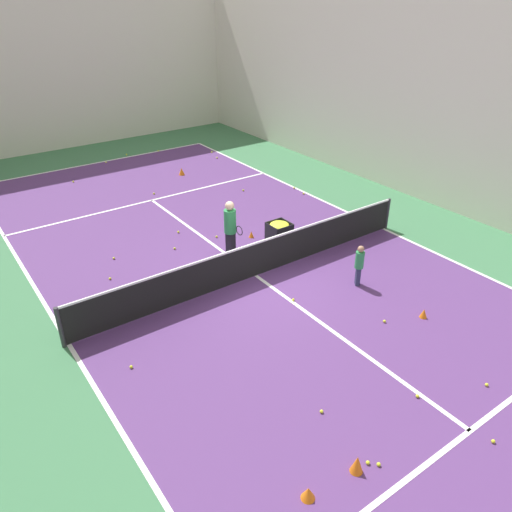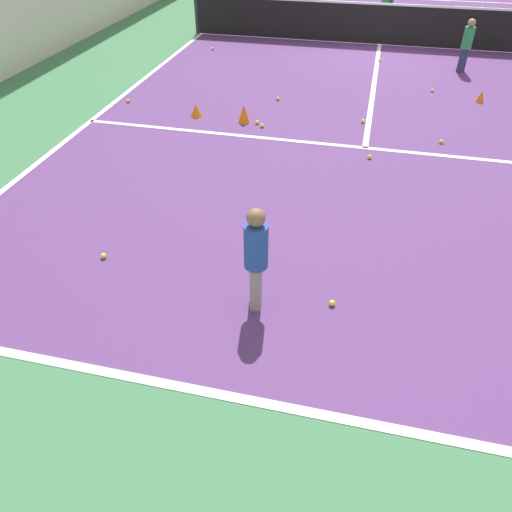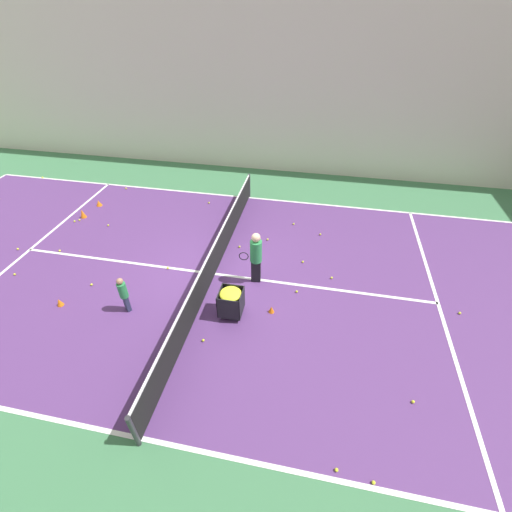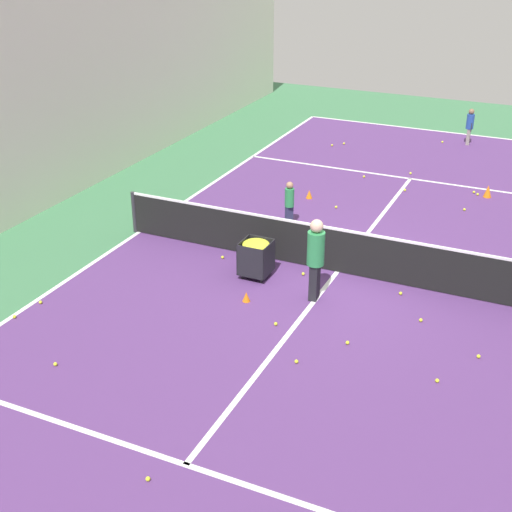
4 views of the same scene
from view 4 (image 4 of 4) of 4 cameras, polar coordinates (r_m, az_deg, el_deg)
ground_plane at (r=15.50m, az=6.52°, el=-1.28°), size 33.93×33.93×0.00m
court_playing_area at (r=15.50m, az=6.52°, el=-1.27°), size 10.14×23.91×0.00m
line_baseline_near at (r=26.43m, az=15.03°, el=9.55°), size 10.14×0.10×0.00m
line_sideline_right at (r=17.54m, az=-9.34°, el=1.90°), size 0.10×23.91×0.00m
line_service_near at (r=21.37m, az=12.25°, el=6.07°), size 10.14×0.10×0.00m
line_service_far at (r=10.49m, az=-5.64°, el=-16.28°), size 10.14×0.10×0.00m
line_centre_service at (r=15.50m, az=6.52°, el=-1.26°), size 0.10×13.15×0.00m
hall_enclosure_right at (r=18.33m, az=-18.53°, el=14.14°), size 0.15×30.23×7.41m
tennis_net at (r=15.27m, az=6.62°, el=0.50°), size 10.44×0.10×1.03m
player_near_baseline at (r=24.96m, az=16.74°, el=10.06°), size 0.28×0.57×1.21m
coach_at_net at (r=13.96m, az=4.79°, el=0.13°), size 0.37×0.68×1.72m
child_midcourt at (r=17.47m, az=2.69°, el=4.44°), size 0.32×0.32×1.15m
ball_cart at (r=14.94m, az=-0.00°, el=0.36°), size 0.62×0.62×0.83m
training_cone_2 at (r=19.44m, az=4.28°, el=4.96°), size 0.18×0.18×0.23m
training_cone_3 at (r=20.45m, az=18.06°, el=4.95°), size 0.22×0.22×0.34m
training_cone_4 at (r=14.22m, az=-0.78°, el=-3.28°), size 0.16×0.16×0.20m
tennis_ball_0 at (r=14.43m, az=-18.76°, el=-4.62°), size 0.07×0.07×0.07m
tennis_ball_2 at (r=14.78m, az=11.49°, el=-2.94°), size 0.07×0.07×0.07m
tennis_ball_3 at (r=15.99m, az=-2.69°, el=-0.10°), size 0.07×0.07×0.07m
tennis_ball_5 at (r=25.09m, az=14.69°, el=8.82°), size 0.07×0.07×0.07m
tennis_ball_6 at (r=12.80m, az=-15.76°, el=-8.33°), size 0.07×0.07×0.07m
tennis_ball_7 at (r=24.06m, az=6.10°, el=8.80°), size 0.07×0.07×0.07m
tennis_ball_8 at (r=18.85m, az=6.43°, el=3.91°), size 0.07×0.07×0.07m
tennis_ball_9 at (r=13.00m, az=7.33°, el=-6.89°), size 0.07×0.07×0.07m
tennis_ball_10 at (r=12.42m, az=3.25°, el=-8.42°), size 0.07×0.07×0.07m
tennis_ball_11 at (r=14.79m, az=-16.86°, el=-3.56°), size 0.07×0.07×0.07m
tennis_ball_12 at (r=20.35m, az=11.82°, el=5.19°), size 0.07×0.07×0.07m
tennis_ball_13 at (r=16.82m, az=8.05°, el=1.04°), size 0.07×0.07×0.07m
tennis_ball_15 at (r=13.12m, az=17.38°, el=-7.67°), size 0.07×0.07×0.07m
tennis_ball_16 at (r=13.92m, az=13.05°, el=-5.02°), size 0.07×0.07×0.07m
tennis_ball_17 at (r=20.66m, az=17.04°, el=4.91°), size 0.07×0.07×0.07m
tennis_ball_18 at (r=19.35m, az=16.33°, el=3.59°), size 0.07×0.07×0.07m
tennis_ball_19 at (r=24.30m, az=7.05°, el=8.93°), size 0.07×0.07×0.07m
tennis_ball_20 at (r=21.74m, az=12.26°, el=6.49°), size 0.07×0.07×0.07m
tennis_ball_22 at (r=20.53m, az=17.31°, el=4.74°), size 0.07×0.07×0.07m
tennis_ball_25 at (r=13.45m, az=1.59°, el=-5.45°), size 0.07×0.07×0.07m
tennis_ball_26 at (r=10.30m, az=-8.64°, el=-17.21°), size 0.07×0.07×0.07m
tennis_ball_27 at (r=12.31m, az=14.30°, el=-9.63°), size 0.07×0.07×0.07m
tennis_ball_30 at (r=21.20m, az=8.63°, el=6.30°), size 0.07×0.07×0.07m
tennis_ball_31 at (r=15.27m, az=3.80°, el=-1.43°), size 0.07×0.07×0.07m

